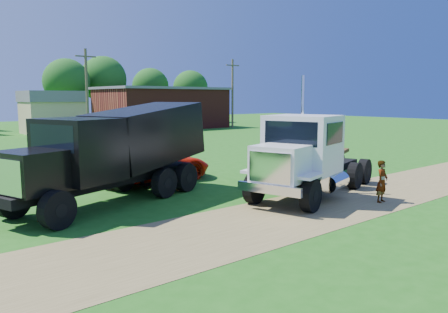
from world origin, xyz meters
TOP-DOWN VIEW (x-y plane):
  - ground at (0.00, 0.00)m, footprint 140.00×140.00m
  - dirt_track at (0.00, 0.00)m, footprint 120.00×4.20m
  - white_semi_tractor at (1.09, 1.35)m, footprint 8.24×4.65m
  - black_dump_truck at (-4.77, 5.57)m, footprint 8.82×5.12m
  - orange_pickup at (-1.72, 8.42)m, footprint 5.96×3.02m
  - flatbed_trailer at (4.51, 4.08)m, footprint 8.39×5.40m
  - spectator_a at (2.86, -0.99)m, footprint 0.64×0.47m
  - spectator_b at (-4.24, 8.83)m, footprint 0.99×0.78m
  - brick_building at (18.00, 40.00)m, footprint 15.40×10.40m
  - tan_shed at (4.00, 40.00)m, footprint 6.20×5.40m
  - utility_poles at (6.00, 35.00)m, footprint 42.20×0.28m
  - tree_row at (4.87, 49.77)m, footprint 56.06×12.63m

SIDE VIEW (x-z plane):
  - ground at x=0.00m, z-range 0.00..0.00m
  - dirt_track at x=0.00m, z-range 0.00..0.01m
  - spectator_a at x=2.86m, z-range 0.00..1.61m
  - orange_pickup at x=-1.72m, z-range 0.00..1.62m
  - flatbed_trailer at x=4.51m, z-range -0.15..1.92m
  - spectator_b at x=-4.24m, z-range 0.00..1.99m
  - white_semi_tractor at x=1.09m, z-range -0.77..4.10m
  - black_dump_truck at x=-4.77m, z-range 0.19..3.95m
  - tan_shed at x=4.00m, z-range 0.07..4.77m
  - brick_building at x=18.00m, z-range 0.01..5.31m
  - utility_poles at x=6.00m, z-range 0.21..9.21m
  - tree_row at x=4.87m, z-range 1.07..11.10m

